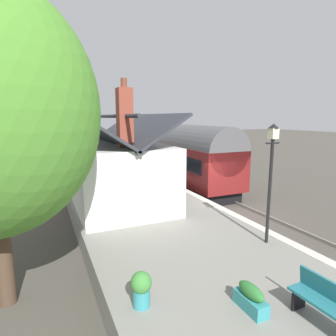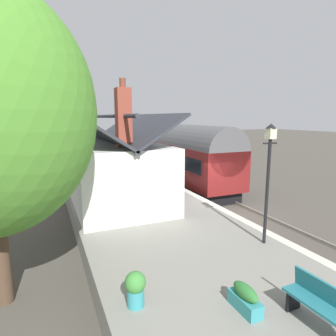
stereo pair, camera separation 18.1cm
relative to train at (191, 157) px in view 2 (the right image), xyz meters
name	(u,v)px [view 2 (the right image)]	position (x,y,z in m)	size (l,w,h in m)	color
ground_plane	(224,215)	(-5.20, 0.90, -2.21)	(160.00, 160.00, 0.00)	#4C473F
platform	(147,217)	(-5.20, 4.96, -1.77)	(32.00, 6.12, 0.90)	gray
platform_edge_coping	(204,200)	(-5.20, 2.08, -1.31)	(32.00, 0.36, 0.02)	beige
rail_near	(250,209)	(-5.20, -0.72, -2.14)	(52.00, 0.08, 0.14)	gray
rail_far	(227,213)	(-5.20, 0.72, -2.14)	(52.00, 0.08, 0.14)	gray
train	(191,157)	(0.00, 0.00, 0.00)	(8.82, 2.73, 4.32)	black
station_building	(113,169)	(-3.27, 5.97, 0.18)	(8.11, 4.09, 5.40)	white
bench_platform_end	(321,304)	(-13.36, 4.36, -0.84)	(1.41, 0.47, 0.88)	#26727F
bench_mid_platform	(115,167)	(3.00, 4.45, -0.84)	(1.42, 0.50, 0.88)	#26727F
planter_under_sign	(99,170)	(3.01, 5.55, -1.01)	(1.09, 0.32, 0.64)	#9E5138
planter_edge_far	(135,288)	(-11.40, 7.37, -0.90)	(0.44, 0.44, 0.77)	teal
planter_by_door	(78,171)	(3.51, 6.92, -1.06)	(1.00, 0.32, 0.54)	black
planter_bench_left	(245,298)	(-12.42, 5.36, -1.05)	(0.79, 0.32, 0.56)	teal
lamp_post_platform	(269,162)	(-10.07, 2.74, 1.29)	(0.32, 0.50, 3.74)	black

